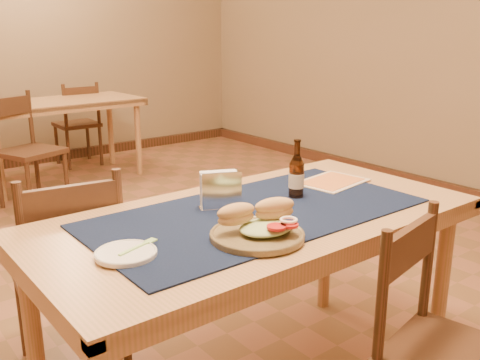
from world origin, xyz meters
TOP-DOWN VIEW (x-y plane):
  - room at (0.00, 0.00)m, footprint 6.04×7.04m
  - main_table at (0.00, -0.80)m, footprint 1.60×0.80m
  - placemat at (0.00, -0.80)m, footprint 1.20×0.60m
  - baseboard at (0.00, 0.00)m, footprint 6.00×7.00m
  - back_table at (0.54, 2.67)m, footprint 1.48×0.78m
  - chair_main_far at (-0.48, -0.21)m, footprint 0.46×0.46m
  - chair_main_near at (0.21, -1.43)m, footprint 0.46×0.46m
  - chair_back_near at (0.06, 2.10)m, footprint 0.53×0.53m
  - chair_back_far at (0.89, 3.12)m, footprint 0.40×0.40m
  - sandwich_plate at (-0.15, -0.99)m, footprint 0.30×0.30m
  - side_plate at (-0.54, -0.86)m, footprint 0.18×0.18m
  - fork at (-0.49, -0.85)m, footprint 0.14×0.06m
  - beer_bottle at (0.23, -0.76)m, footprint 0.06×0.06m
  - napkin_holder at (-0.08, -0.69)m, footprint 0.16×0.11m
  - menu_card at (0.49, -0.71)m, footprint 0.31×0.25m

SIDE VIEW (x-z plane):
  - baseboard at x=0.00m, z-range 0.00..0.10m
  - chair_main_near at x=0.21m, z-range 0.02..0.86m
  - chair_back_far at x=0.89m, z-range 0.02..0.88m
  - chair_main_far at x=-0.48m, z-range 0.02..0.90m
  - chair_back_near at x=0.06m, z-range 0.02..0.92m
  - main_table at x=0.00m, z-range 0.29..1.04m
  - back_table at x=0.54m, z-range 0.29..1.04m
  - placemat at x=0.00m, z-range 0.75..0.76m
  - menu_card at x=0.49m, z-range 0.76..0.76m
  - side_plate at x=-0.54m, z-range 0.76..0.77m
  - fork at x=-0.49m, z-range 0.77..0.77m
  - sandwich_plate at x=-0.15m, z-range 0.73..0.84m
  - napkin_holder at x=-0.08m, z-range 0.75..0.89m
  - beer_bottle at x=0.23m, z-range 0.73..0.95m
  - room at x=0.00m, z-range -0.02..2.82m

